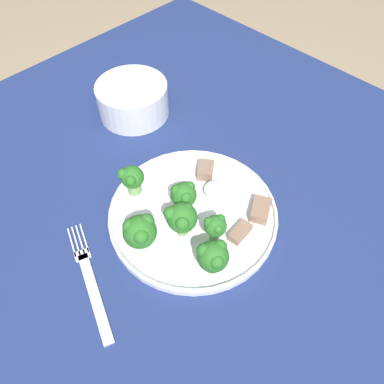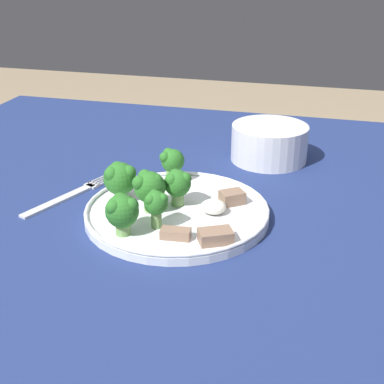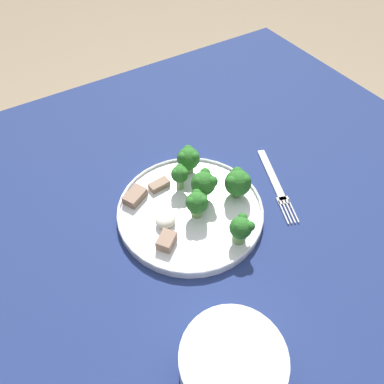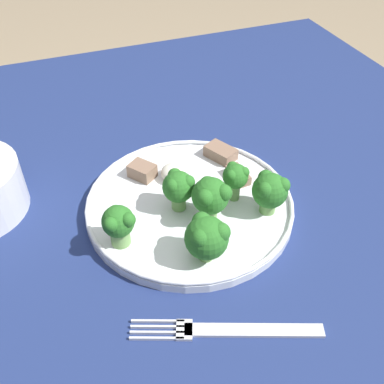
{
  "view_description": "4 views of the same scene",
  "coord_description": "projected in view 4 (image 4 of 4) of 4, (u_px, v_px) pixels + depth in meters",
  "views": [
    {
      "loc": [
        -0.21,
        -0.27,
        1.27
      ],
      "look_at": [
        0.06,
        -0.0,
        0.78
      ],
      "focal_mm": 35.0,
      "sensor_mm": 36.0,
      "label": 1
    },
    {
      "loc": [
        0.24,
        -0.72,
        1.13
      ],
      "look_at": [
        0.06,
        -0.03,
        0.79
      ],
      "focal_mm": 50.0,
      "sensor_mm": 36.0,
      "label": 2
    },
    {
      "loc": [
        0.27,
        0.35,
        1.32
      ],
      "look_at": [
        0.03,
        -0.04,
        0.79
      ],
      "focal_mm": 35.0,
      "sensor_mm": 36.0,
      "label": 3
    },
    {
      "loc": [
        -0.38,
        0.13,
        1.17
      ],
      "look_at": [
        0.02,
        -0.02,
        0.8
      ],
      "focal_mm": 42.0,
      "sensor_mm": 36.0,
      "label": 4
    }
  ],
  "objects": [
    {
      "name": "table",
      "position": [
        182.0,
        278.0,
        0.64
      ],
      "size": [
        1.16,
        1.1,
        0.75
      ],
      "color": "navy",
      "rests_on": "ground_plane"
    },
    {
      "name": "dinner_plate",
      "position": [
        190.0,
        204.0,
        0.61
      ],
      "size": [
        0.28,
        0.28,
        0.02
      ],
      "color": "white",
      "rests_on": "table"
    },
    {
      "name": "fork",
      "position": [
        228.0,
        330.0,
        0.47
      ],
      "size": [
        0.09,
        0.2,
        0.0
      ],
      "color": "silver",
      "rests_on": "table"
    },
    {
      "name": "broccoli_floret_near_rim_left",
      "position": [
        207.0,
        237.0,
        0.51
      ],
      "size": [
        0.05,
        0.05,
        0.06
      ],
      "color": "#709E56",
      "rests_on": "dinner_plate"
    },
    {
      "name": "broccoli_floret_center_left",
      "position": [
        270.0,
        190.0,
        0.57
      ],
      "size": [
        0.05,
        0.05,
        0.06
      ],
      "color": "#709E56",
      "rests_on": "dinner_plate"
    },
    {
      "name": "broccoli_floret_back_left",
      "position": [
        178.0,
        187.0,
        0.57
      ],
      "size": [
        0.04,
        0.04,
        0.06
      ],
      "color": "#709E56",
      "rests_on": "dinner_plate"
    },
    {
      "name": "broccoli_floret_front_left",
      "position": [
        235.0,
        177.0,
        0.59
      ],
      "size": [
        0.03,
        0.03,
        0.06
      ],
      "color": "#709E56",
      "rests_on": "dinner_plate"
    },
    {
      "name": "broccoli_floret_center_back",
      "position": [
        119.0,
        225.0,
        0.52
      ],
      "size": [
        0.04,
        0.04,
        0.06
      ],
      "color": "#709E56",
      "rests_on": "dinner_plate"
    },
    {
      "name": "broccoli_floret_mid_cluster",
      "position": [
        212.0,
        198.0,
        0.55
      ],
      "size": [
        0.05,
        0.05,
        0.06
      ],
      "color": "#709E56",
      "rests_on": "dinner_plate"
    },
    {
      "name": "meat_slice_front_slice",
      "position": [
        238.0,
        175.0,
        0.64
      ],
      "size": [
        0.04,
        0.02,
        0.01
      ],
      "color": "#846651",
      "rests_on": "dinner_plate"
    },
    {
      "name": "meat_slice_middle_slice",
      "position": [
        221.0,
        153.0,
        0.67
      ],
      "size": [
        0.05,
        0.05,
        0.02
      ],
      "color": "#846651",
      "rests_on": "dinner_plate"
    },
    {
      "name": "meat_slice_rear_slice",
      "position": [
        142.0,
        171.0,
        0.64
      ],
      "size": [
        0.04,
        0.04,
        0.02
      ],
      "color": "#846651",
      "rests_on": "dinner_plate"
    },
    {
      "name": "sauce_dollop",
      "position": [
        173.0,
        173.0,
        0.64
      ],
      "size": [
        0.04,
        0.03,
        0.02
      ],
      "color": "silver",
      "rests_on": "dinner_plate"
    }
  ]
}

